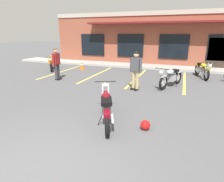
{
  "coord_description": "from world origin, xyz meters",
  "views": [
    {
      "loc": [
        2.3,
        -2.26,
        2.42
      ],
      "look_at": [
        0.18,
        3.45,
        0.55
      ],
      "focal_mm": 30.61,
      "sensor_mm": 36.0,
      "label": 1
    }
  ],
  "objects": [
    {
      "name": "brick_storefront_building",
      "position": [
        0.0,
        15.4,
        1.94
      ],
      "size": [
        15.86,
        7.22,
        3.88
      ],
      "color": "brown",
      "rests_on": "ground_plane"
    },
    {
      "name": "motorcycle_black_cruiser",
      "position": [
        -5.85,
        8.17,
        0.53
      ],
      "size": [
        1.43,
        1.82,
        0.98
      ],
      "color": "black",
      "rests_on": "ground_plane"
    },
    {
      "name": "helmet_on_pavement",
      "position": [
        1.56,
        2.22,
        0.13
      ],
      "size": [
        0.26,
        0.26,
        0.26
      ],
      "color": "#B71414",
      "rests_on": "ground_plane"
    },
    {
      "name": "ground_plane",
      "position": [
        0.0,
        3.76,
        0.0
      ],
      "size": [
        80.0,
        80.0,
        0.0
      ],
      "primitive_type": "plane",
      "color": "#515154"
    },
    {
      "name": "motorcycle_foreground_classic",
      "position": [
        0.45,
        2.28,
        0.46
      ],
      "size": [
        1.12,
        1.99,
        0.98
      ],
      "color": "black",
      "rests_on": "ground_plane"
    },
    {
      "name": "sidewalk_kerb",
      "position": [
        0.0,
        11.63,
        0.07
      ],
      "size": [
        22.0,
        1.8,
        0.14
      ],
      "primitive_type": "cube",
      "color": "#A8A59E",
      "rests_on": "ground_plane"
    },
    {
      "name": "person_in_black_shirt",
      "position": [
        0.45,
        5.67,
        0.95
      ],
      "size": [
        0.59,
        0.38,
        1.68
      ],
      "color": "black",
      "rests_on": "ground_plane"
    },
    {
      "name": "painted_stall_lines",
      "position": [
        -0.0,
        8.03,
        0.0
      ],
      "size": [
        10.07,
        4.8,
        0.01
      ],
      "color": "#DBCC4C",
      "rests_on": "ground_plane"
    },
    {
      "name": "motorcycle_silver_naked",
      "position": [
        3.35,
        9.24,
        0.46
      ],
      "size": [
        0.92,
        2.07,
        0.98
      ],
      "color": "black",
      "rests_on": "ground_plane"
    },
    {
      "name": "motorcycle_red_sportbike",
      "position": [
        1.87,
        6.71,
        0.46
      ],
      "size": [
        1.11,
        1.99,
        0.98
      ],
      "color": "black",
      "rests_on": "ground_plane"
    },
    {
      "name": "person_in_shorts_foreground",
      "position": [
        -3.88,
        6.07,
        0.95
      ],
      "size": [
        0.28,
        0.6,
        1.68
      ],
      "color": "black",
      "rests_on": "ground_plane"
    },
    {
      "name": "traffic_cone",
      "position": [
        -4.1,
        9.15,
        0.26
      ],
      "size": [
        0.34,
        0.34,
        0.53
      ],
      "color": "orange",
      "rests_on": "ground_plane"
    }
  ]
}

